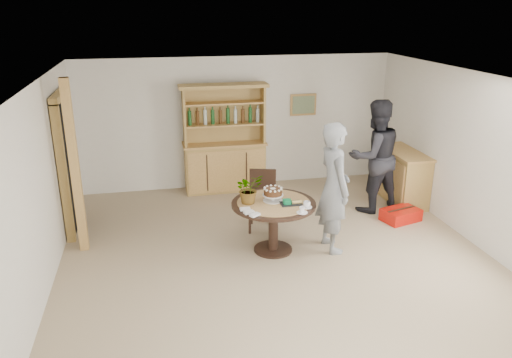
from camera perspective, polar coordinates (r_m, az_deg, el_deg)
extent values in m
plane|color=tan|center=(6.89, 3.13, -10.30)|extent=(7.00, 7.00, 0.00)
cube|color=white|center=(9.65, -2.14, 6.47)|extent=(6.00, 0.04, 2.50)
cube|color=white|center=(6.31, -24.00, -2.36)|extent=(0.04, 7.00, 2.50)
cube|color=white|center=(7.68, 25.47, 1.15)|extent=(0.04, 7.00, 2.50)
cube|color=white|center=(6.05, 3.56, 10.73)|extent=(6.00, 7.00, 0.04)
cube|color=tan|center=(9.85, 5.41, 8.46)|extent=(0.52, 0.03, 0.42)
cube|color=#59724C|center=(9.84, 5.45, 8.43)|extent=(0.44, 0.02, 0.34)
cube|color=black|center=(8.22, -20.82, 1.44)|extent=(0.10, 0.90, 2.10)
cube|color=tan|center=(7.75, -21.17, 0.33)|extent=(0.12, 0.10, 2.10)
cube|color=tan|center=(8.69, -20.25, 2.44)|extent=(0.12, 0.10, 2.10)
cube|color=tan|center=(7.98, -21.61, 8.84)|extent=(0.12, 1.10, 0.10)
cube|color=tan|center=(7.37, -20.00, 1.17)|extent=(0.12, 0.12, 2.50)
cube|color=tan|center=(9.57, -3.58, 1.36)|extent=(1.50, 0.50, 0.90)
cube|color=tan|center=(9.43, -3.64, 4.07)|extent=(1.56, 0.54, 0.04)
cube|color=tan|center=(9.40, -3.80, 7.46)|extent=(1.50, 0.04, 1.06)
cube|color=tan|center=(9.18, -8.21, 7.02)|extent=(0.04, 0.34, 1.06)
cube|color=tan|center=(9.38, 0.78, 7.49)|extent=(0.04, 0.34, 1.06)
cube|color=tan|center=(9.29, -3.64, 6.25)|extent=(1.44, 0.32, 0.03)
cube|color=tan|center=(9.21, -3.70, 8.68)|extent=(1.44, 0.32, 0.03)
cube|color=tan|center=(9.15, -3.74, 10.58)|extent=(1.62, 0.40, 0.06)
cylinder|color=#194C1E|center=(9.19, -7.14, 6.99)|extent=(0.07, 0.07, 0.28)
cylinder|color=#4C2D14|center=(9.21, -6.15, 7.05)|extent=(0.07, 0.07, 0.28)
cylinder|color=#B2BFB2|center=(9.22, -5.15, 7.11)|extent=(0.07, 0.07, 0.28)
cylinder|color=#194C1E|center=(9.24, -4.16, 7.16)|extent=(0.07, 0.07, 0.28)
cylinder|color=#4C2D14|center=(9.27, -3.17, 7.21)|extent=(0.07, 0.07, 0.28)
cylinder|color=#B2BFB2|center=(9.29, -2.19, 7.26)|extent=(0.07, 0.07, 0.28)
cylinder|color=#194C1E|center=(9.32, -1.21, 7.31)|extent=(0.07, 0.07, 0.28)
cylinder|color=#4C2D14|center=(9.35, -0.24, 7.35)|extent=(0.07, 0.07, 0.28)
cube|color=tan|center=(9.37, 16.32, 0.20)|extent=(0.50, 1.20, 0.90)
cube|color=tan|center=(9.24, 16.59, 2.96)|extent=(0.54, 1.26, 0.04)
cylinder|color=black|center=(7.07, 2.03, -2.87)|extent=(1.20, 1.20, 0.04)
cylinder|color=black|center=(7.22, 2.00, -5.59)|extent=(0.14, 0.14, 0.70)
cylinder|color=black|center=(7.37, 1.96, -8.02)|extent=(0.56, 0.56, 0.03)
cylinder|color=tan|center=(7.06, 2.03, -2.69)|extent=(1.04, 1.04, 0.01)
cube|color=black|center=(7.85, 0.69, -2.73)|extent=(0.52, 0.52, 0.04)
cube|color=black|center=(7.94, 0.77, -0.55)|extent=(0.41, 0.14, 0.46)
cube|color=black|center=(7.87, 0.78, 0.96)|extent=(0.42, 0.15, 0.05)
cube|color=black|center=(7.79, -0.72, -4.77)|extent=(0.04, 0.04, 0.44)
cube|color=black|center=(7.77, 1.94, -4.84)|extent=(0.04, 0.04, 0.44)
cube|color=black|center=(8.12, -0.52, -3.73)|extent=(0.04, 0.04, 0.44)
cube|color=black|center=(8.10, 2.03, -3.79)|extent=(0.04, 0.04, 0.44)
cylinder|color=white|center=(7.10, 1.94, -2.46)|extent=(0.28, 0.28, 0.01)
cylinder|color=white|center=(7.09, 1.94, -2.16)|extent=(0.05, 0.05, 0.08)
cylinder|color=white|center=(7.07, 1.94, -1.82)|extent=(0.30, 0.30, 0.01)
cylinder|color=#4B2C15|center=(7.05, 1.95, -1.45)|extent=(0.26, 0.26, 0.09)
cylinder|color=white|center=(7.04, 1.95, -1.10)|extent=(0.08, 0.08, 0.01)
sphere|color=white|center=(7.06, 2.90, -1.03)|extent=(0.04, 0.04, 0.04)
sphere|color=white|center=(7.12, 2.65, -0.88)|extent=(0.04, 0.04, 0.04)
sphere|color=white|center=(7.14, 2.22, -0.78)|extent=(0.04, 0.04, 0.04)
sphere|color=white|center=(7.15, 1.72, -0.77)|extent=(0.04, 0.04, 0.04)
sphere|color=white|center=(7.12, 1.28, -0.85)|extent=(0.04, 0.04, 0.04)
sphere|color=white|center=(7.07, 1.02, -1.00)|extent=(0.04, 0.04, 0.04)
sphere|color=white|center=(7.01, 1.00, -1.17)|extent=(0.04, 0.04, 0.04)
sphere|color=white|center=(6.96, 1.24, -1.34)|extent=(0.04, 0.04, 0.04)
sphere|color=white|center=(6.93, 1.68, -1.43)|extent=(0.04, 0.04, 0.04)
sphere|color=white|center=(6.93, 2.19, -1.44)|extent=(0.04, 0.04, 0.04)
sphere|color=white|center=(6.96, 2.64, -1.36)|extent=(0.04, 0.04, 0.04)
sphere|color=white|center=(7.01, 2.90, -1.21)|extent=(0.04, 0.04, 0.04)
imported|color=#3F7233|center=(6.96, -0.84, -1.12)|extent=(0.47, 0.44, 0.42)
cube|color=black|center=(7.00, 4.02, -2.82)|extent=(0.30, 0.20, 0.01)
cube|color=#0D753E|center=(6.97, 3.55, -2.60)|extent=(0.10, 0.10, 0.06)
cube|color=#0D753E|center=(6.96, 3.56, -2.33)|extent=(0.11, 0.02, 0.01)
cylinder|color=white|center=(6.91, 5.82, -3.20)|extent=(0.15, 0.15, 0.01)
imported|color=white|center=(6.90, 5.83, -2.87)|extent=(0.10, 0.10, 0.08)
cylinder|color=white|center=(6.73, 5.28, -3.83)|extent=(0.15, 0.15, 0.01)
imported|color=white|center=(6.71, 5.29, -3.51)|extent=(0.08, 0.08, 0.07)
cube|color=white|center=(6.78, -1.26, -3.45)|extent=(0.14, 0.08, 0.03)
cube|color=white|center=(6.68, -0.81, -3.82)|extent=(0.16, 0.11, 0.03)
cube|color=white|center=(6.60, -0.13, -4.11)|extent=(0.16, 0.14, 0.03)
imported|color=slate|center=(7.15, 8.88, -0.99)|extent=(0.49, 0.71, 1.89)
imported|color=black|center=(8.67, 13.39, 2.54)|extent=(1.04, 0.86, 1.94)
cube|color=red|center=(8.63, 16.21, -3.95)|extent=(0.69, 0.55, 0.20)
cube|color=black|center=(8.59, 16.27, -3.31)|extent=(0.55, 0.19, 0.01)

